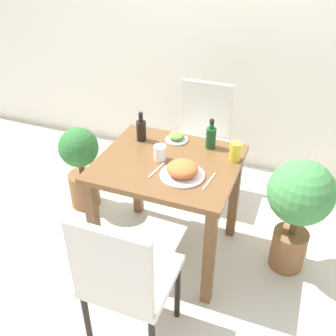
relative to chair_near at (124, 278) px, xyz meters
name	(u,v)px	position (x,y,z in m)	size (l,w,h in m)	color
ground_plane	(168,249)	(-0.06, 0.75, -0.52)	(16.00, 16.00, 0.00)	beige
wall_back	(228,16)	(-0.06, 2.06, 0.78)	(8.00, 0.05, 2.60)	white
dining_table	(168,179)	(-0.06, 0.75, 0.08)	(0.84, 0.73, 0.73)	brown
chair_near	(124,278)	(0.00, 0.00, 0.00)	(0.42, 0.42, 0.91)	silver
chair_far	(201,135)	(-0.08, 1.51, 0.00)	(0.42, 0.42, 0.91)	silver
food_plate	(182,170)	(0.07, 0.63, 0.25)	(0.26, 0.26, 0.09)	white
side_plate	(177,137)	(-0.10, 1.00, 0.23)	(0.15, 0.15, 0.06)	white
drink_cup	(160,153)	(-0.11, 0.75, 0.25)	(0.08, 0.08, 0.09)	white
juice_glass	(235,152)	(0.31, 0.90, 0.27)	(0.07, 0.07, 0.12)	gold
sauce_bottle	(141,129)	(-0.32, 0.93, 0.28)	(0.06, 0.06, 0.20)	black
condiment_bottle	(211,137)	(0.13, 1.00, 0.28)	(0.06, 0.06, 0.20)	#194C23
fork_utensil	(156,170)	(-0.09, 0.63, 0.21)	(0.03, 0.17, 0.00)	silver
spoon_utensil	(209,181)	(0.23, 0.63, 0.21)	(0.03, 0.18, 0.00)	silver
potted_plant_left	(81,163)	(-0.87, 0.99, -0.14)	(0.30, 0.30, 0.67)	brown
potted_plant_right	(299,203)	(0.72, 0.90, -0.01)	(0.40, 0.40, 0.80)	brown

